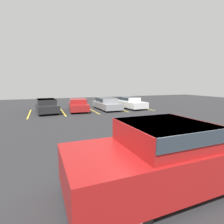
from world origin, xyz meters
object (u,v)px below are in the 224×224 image
at_px(pickup_truck, 172,154).
at_px(parked_sedan_c, 107,103).
at_px(parked_sedan_d, 129,102).
at_px(parked_sedan_b, 78,104).
at_px(wheel_stop_curb, 108,105).
at_px(parked_sedan_a, 47,105).

height_order(pickup_truck, parked_sedan_c, pickup_truck).
height_order(pickup_truck, parked_sedan_d, pickup_truck).
distance_m(pickup_truck, parked_sedan_d, 14.93).
relative_size(parked_sedan_c, parked_sedan_d, 0.93).
height_order(parked_sedan_b, parked_sedan_d, parked_sedan_d).
relative_size(pickup_truck, wheel_stop_curb, 2.97).
bearing_deg(parked_sedan_b, parked_sedan_a, -86.10).
bearing_deg(parked_sedan_c, parked_sedan_d, 90.94).
xyz_separation_m(parked_sedan_a, parked_sedan_d, (8.52, -0.14, -0.02)).
xyz_separation_m(parked_sedan_b, parked_sedan_d, (5.59, -0.04, 0.02)).
bearing_deg(parked_sedan_d, parked_sedan_c, -93.63).
relative_size(parked_sedan_d, wheel_stop_curb, 2.63).
distance_m(parked_sedan_a, wheel_stop_curb, 7.58).
xyz_separation_m(parked_sedan_a, parked_sedan_c, (5.87, -0.23, -0.03)).
bearing_deg(parked_sedan_b, parked_sedan_c, 93.41).
bearing_deg(parked_sedan_d, wheel_stop_curb, -158.17).
relative_size(pickup_truck, parked_sedan_c, 1.21).
xyz_separation_m(parked_sedan_b, parked_sedan_c, (2.94, -0.13, 0.01)).
bearing_deg(parked_sedan_b, wheel_stop_curb, 129.69).
bearing_deg(parked_sedan_a, parked_sedan_d, 84.53).
xyz_separation_m(pickup_truck, parked_sedan_c, (3.15, 13.67, -0.23)).
bearing_deg(pickup_truck, parked_sedan_c, 76.48).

